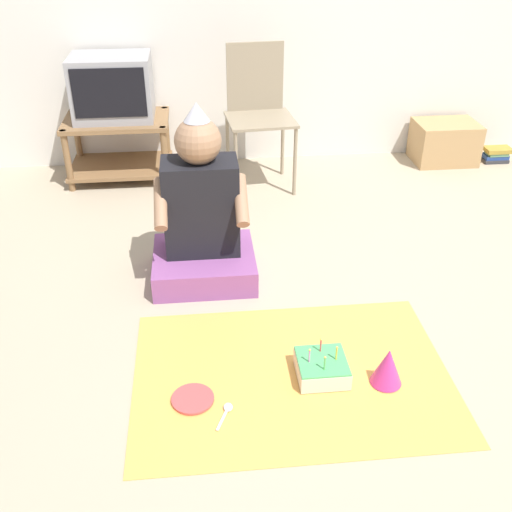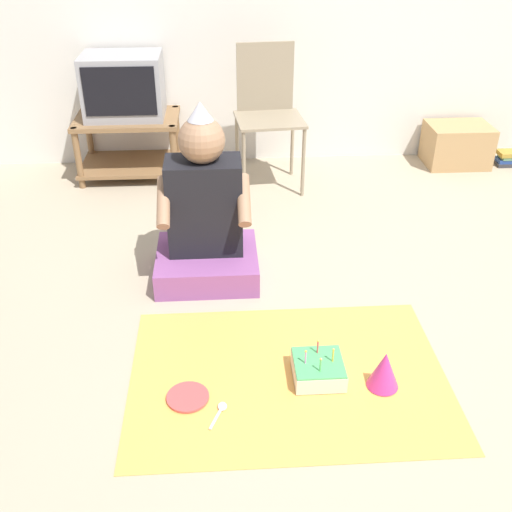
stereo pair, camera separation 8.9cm
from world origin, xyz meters
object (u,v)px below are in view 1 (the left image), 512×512
object	(u,v)px
cardboard_box_stack	(444,142)
birthday_cake	(322,367)
person_seated	(202,220)
party_hat_blue	(388,366)
book_pile	(496,154)
tv	(112,87)
folding_chair	(258,105)
paper_plate	(193,399)

from	to	relation	value
cardboard_box_stack	birthday_cake	bearing A→B (deg)	-121.38
cardboard_box_stack	person_seated	size ratio (longest dim) A/B	0.49
cardboard_box_stack	birthday_cake	size ratio (longest dim) A/B	2.19
cardboard_box_stack	party_hat_blue	bearing A→B (deg)	-115.75
book_pile	party_hat_blue	size ratio (longest dim) A/B	1.25
cardboard_box_stack	tv	bearing A→B (deg)	-179.33
folding_chair	party_hat_blue	distance (m)	2.17
folding_chair	paper_plate	world-z (taller)	folding_chair
folding_chair	person_seated	world-z (taller)	folding_chair
folding_chair	paper_plate	size ratio (longest dim) A/B	5.43
person_seated	party_hat_blue	distance (m)	1.19
paper_plate	folding_chair	bearing A→B (deg)	77.11
person_seated	birthday_cake	size ratio (longest dim) A/B	4.44
tv	book_pile	bearing A→B (deg)	-0.32
tv	person_seated	size ratio (longest dim) A/B	0.57
folding_chair	cardboard_box_stack	bearing A→B (deg)	9.29
birthday_cake	cardboard_box_stack	bearing A→B (deg)	58.62
party_hat_blue	paper_plate	size ratio (longest dim) A/B	0.98
tv	birthday_cake	xyz separation A→B (m)	(1.01, -2.24, -0.59)
book_pile	person_seated	xyz separation A→B (m)	(-2.25, -1.37, 0.27)
tv	birthday_cake	bearing A→B (deg)	-65.66
cardboard_box_stack	person_seated	distance (m)	2.33
book_pile	person_seated	world-z (taller)	person_seated
cardboard_box_stack	paper_plate	bearing A→B (deg)	-129.19
folding_chair	party_hat_blue	size ratio (longest dim) A/B	5.56
cardboard_box_stack	book_pile	size ratio (longest dim) A/B	2.16
birthday_cake	paper_plate	world-z (taller)	birthday_cake
cardboard_box_stack	party_hat_blue	xyz separation A→B (m)	(-1.13, -2.34, -0.06)
tv	cardboard_box_stack	distance (m)	2.45
tv	person_seated	xyz separation A→B (m)	(0.55, -1.38, -0.31)
cardboard_box_stack	paper_plate	size ratio (longest dim) A/B	2.65
cardboard_box_stack	book_pile	distance (m)	0.42
cardboard_box_stack	birthday_cake	distance (m)	2.66
birthday_cake	party_hat_blue	xyz separation A→B (m)	(0.26, -0.07, 0.04)
tv	book_pile	world-z (taller)	tv
folding_chair	person_seated	distance (m)	1.27
cardboard_box_stack	person_seated	world-z (taller)	person_seated
cardboard_box_stack	person_seated	bearing A→B (deg)	-142.62
cardboard_box_stack	book_pile	bearing A→B (deg)	-6.22
tv	person_seated	bearing A→B (deg)	-68.33
folding_chair	cardboard_box_stack	world-z (taller)	folding_chair
tv	cardboard_box_stack	size ratio (longest dim) A/B	1.16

